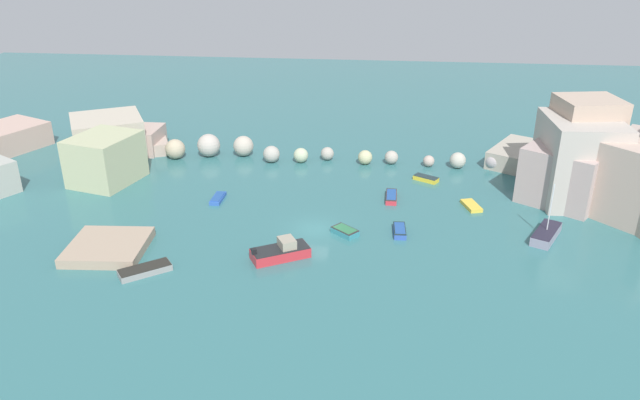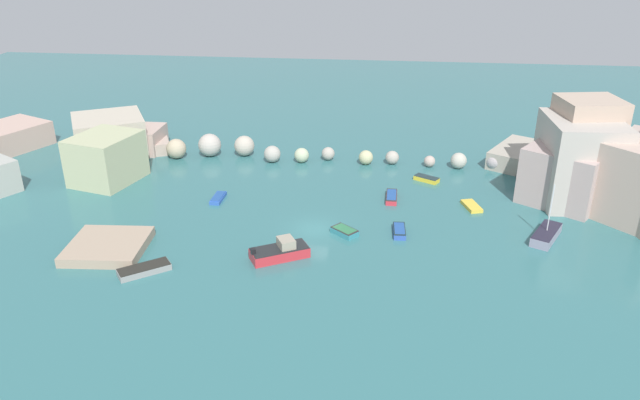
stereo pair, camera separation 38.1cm
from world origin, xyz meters
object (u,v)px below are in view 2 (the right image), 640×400
moored_boat_7 (345,231)px  stone_dock (108,246)px  moored_boat_2 (546,234)px  moored_boat_8 (144,269)px  moored_boat_4 (399,231)px  moored_boat_5 (392,197)px  moored_boat_0 (280,251)px  moored_boat_1 (472,206)px  moored_boat_6 (218,198)px  moored_boat_3 (427,179)px

moored_boat_7 → stone_dock: bearing=-124.5°
moored_boat_2 → moored_boat_8: size_ratio=1.26×
moored_boat_4 → moored_boat_5: 7.73m
moored_boat_2 → moored_boat_8: (-33.97, -9.81, -0.17)m
moored_boat_0 → moored_boat_5: moored_boat_0 is taller
moored_boat_2 → moored_boat_8: 35.36m
moored_boat_1 → moored_boat_5: 8.13m
moored_boat_4 → moored_boat_7: 5.06m
moored_boat_0 → moored_boat_4: size_ratio=1.86×
moored_boat_0 → moored_boat_8: moored_boat_0 is taller
stone_dock → moored_boat_6: stone_dock is taller
moored_boat_3 → moored_boat_7: moored_boat_7 is taller
moored_boat_1 → moored_boat_7: bearing=-76.8°
moored_boat_1 → moored_boat_3: moored_boat_3 is taller
moored_boat_4 → moored_boat_0: bearing=117.0°
moored_boat_8 → moored_boat_1: bearing=-7.7°
moored_boat_3 → moored_boat_6: size_ratio=0.99×
moored_boat_1 → moored_boat_6: bearing=-105.2°
stone_dock → moored_boat_3: bearing=34.2°
moored_boat_2 → moored_boat_7: bearing=-59.1°
stone_dock → moored_boat_8: size_ratio=1.53×
moored_boat_5 → moored_boat_7: size_ratio=1.20×
moored_boat_1 → moored_boat_3: size_ratio=1.04×
moored_boat_5 → moored_boat_6: bearing=-82.3°
stone_dock → moored_boat_5: 28.18m
stone_dock → moored_boat_4: size_ratio=2.28×
moored_boat_0 → moored_boat_1: bearing=5.9°
stone_dock → moored_boat_5: stone_dock is taller
moored_boat_2 → moored_boat_3: size_ratio=1.84×
moored_boat_1 → moored_boat_8: size_ratio=0.71×
moored_boat_1 → moored_boat_6: moored_boat_6 is taller
moored_boat_8 → moored_boat_0: bearing=-17.9°
moored_boat_7 → moored_boat_8: bearing=-110.6°
moored_boat_7 → moored_boat_1: bearing=71.0°
moored_boat_0 → moored_boat_2: moored_boat_2 is taller
stone_dock → moored_boat_3: size_ratio=2.23×
moored_boat_5 → moored_boat_2: bearing=63.3°
moored_boat_4 → moored_boat_5: bearing=3.6°
moored_boat_0 → moored_boat_6: 14.07m
moored_boat_6 → moored_boat_2: bearing=-98.0°
moored_boat_5 → moored_boat_6: size_ratio=1.13×
moored_boat_4 → moored_boat_7: size_ratio=1.03×
moored_boat_0 → moored_boat_3: (13.20, 18.82, -0.33)m
stone_dock → moored_boat_6: bearing=60.3°
moored_boat_5 → moored_boat_1: bearing=82.5°
moored_boat_8 → moored_boat_2: bearing=-21.2°
stone_dock → moored_boat_1: bearing=21.2°
moored_boat_1 → moored_boat_3: (-4.20, 6.66, 0.08)m
moored_boat_1 → moored_boat_5: bearing=-115.6°
moored_boat_0 → moored_boat_3: bearing=25.9°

